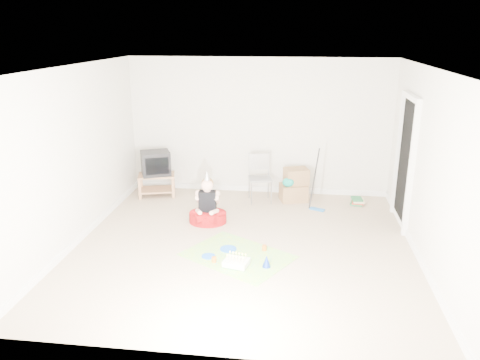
# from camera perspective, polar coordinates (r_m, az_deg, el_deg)

# --- Properties ---
(ground) EXTENTS (5.00, 5.00, 0.00)m
(ground) POSITION_cam_1_polar(r_m,az_deg,el_deg) (7.05, 0.40, -8.01)
(ground) COLOR tan
(ground) RESTS_ON ground
(doorway_recess) EXTENTS (0.02, 0.90, 2.05)m
(doorway_recess) POSITION_cam_1_polar(r_m,az_deg,el_deg) (7.96, 19.53, 1.89)
(doorway_recess) COLOR black
(doorway_recess) RESTS_ON ground
(tv_stand) EXTENTS (0.77, 0.58, 0.43)m
(tv_stand) POSITION_cam_1_polar(r_m,az_deg,el_deg) (9.16, -10.10, -0.35)
(tv_stand) COLOR #AC764E
(tv_stand) RESTS_ON ground
(crt_tv) EXTENTS (0.66, 0.61, 0.45)m
(crt_tv) POSITION_cam_1_polar(r_m,az_deg,el_deg) (9.04, -10.24, 2.04)
(crt_tv) COLOR black
(crt_tv) RESTS_ON tv_stand
(folding_chair) EXTENTS (0.49, 0.47, 0.90)m
(folding_chair) POSITION_cam_1_polar(r_m,az_deg,el_deg) (8.67, 2.48, 0.15)
(folding_chair) COLOR #96969B
(folding_chair) RESTS_ON ground
(cardboard_boxes) EXTENTS (0.58, 0.51, 0.61)m
(cardboard_boxes) POSITION_cam_1_polar(r_m,az_deg,el_deg) (8.81, 6.63, -0.66)
(cardboard_boxes) COLOR #956F48
(cardboard_boxes) RESTS_ON ground
(floor_mop) EXTENTS (0.28, 0.34, 1.07)m
(floor_mop) POSITION_cam_1_polar(r_m,az_deg,el_deg) (8.40, 9.47, -1.96)
(floor_mop) COLOR #2366B0
(floor_mop) RESTS_ON ground
(book_pile) EXTENTS (0.27, 0.32, 0.12)m
(book_pile) POSITION_cam_1_polar(r_m,az_deg,el_deg) (8.91, 14.15, -2.50)
(book_pile) COLOR #216538
(book_pile) RESTS_ON ground
(seated_woman) EXTENTS (0.66, 0.66, 0.90)m
(seated_woman) POSITION_cam_1_polar(r_m,az_deg,el_deg) (7.81, -3.95, -3.81)
(seated_woman) COLOR #A20F11
(seated_woman) RESTS_ON ground
(party_mat) EXTENTS (1.76, 1.62, 0.01)m
(party_mat) POSITION_cam_1_polar(r_m,az_deg,el_deg) (6.75, -0.30, -9.21)
(party_mat) COLOR #DF2E8D
(party_mat) RESTS_ON ground
(birthday_cake) EXTENTS (0.37, 0.33, 0.15)m
(birthday_cake) POSITION_cam_1_polar(r_m,az_deg,el_deg) (6.47, -0.44, -10.08)
(birthday_cake) COLOR white
(birthday_cake) RESTS_ON party_mat
(blue_plate_near) EXTENTS (0.34, 0.34, 0.01)m
(blue_plate_near) POSITION_cam_1_polar(r_m,az_deg,el_deg) (6.93, -1.44, -8.39)
(blue_plate_near) COLOR blue
(blue_plate_near) RESTS_ON party_mat
(blue_plate_far) EXTENTS (0.27, 0.27, 0.01)m
(blue_plate_far) POSITION_cam_1_polar(r_m,az_deg,el_deg) (6.74, -3.87, -9.24)
(blue_plate_far) COLOR blue
(blue_plate_far) RESTS_ON party_mat
(orange_cup_near) EXTENTS (0.09, 0.09, 0.08)m
(orange_cup_near) POSITION_cam_1_polar(r_m,az_deg,el_deg) (6.89, 2.99, -8.25)
(orange_cup_near) COLOR #CE6516
(orange_cup_near) RESTS_ON party_mat
(orange_cup_far) EXTENTS (0.08, 0.08, 0.08)m
(orange_cup_far) POSITION_cam_1_polar(r_m,az_deg,el_deg) (6.57, -3.19, -9.66)
(orange_cup_far) COLOR #CE6516
(orange_cup_far) RESTS_ON party_mat
(blue_party_hat) EXTENTS (0.14, 0.14, 0.17)m
(blue_party_hat) POSITION_cam_1_polar(r_m,az_deg,el_deg) (6.43, 3.25, -9.85)
(blue_party_hat) COLOR #1B3BBD
(blue_party_hat) RESTS_ON party_mat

